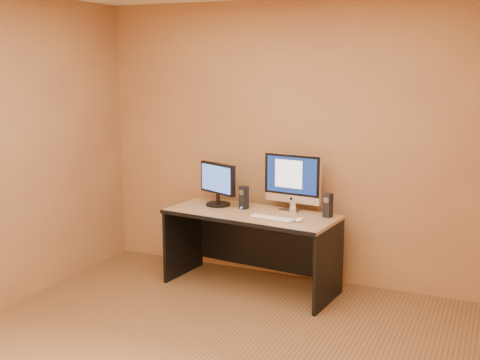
# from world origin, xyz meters

# --- Properties ---
(walls) EXTENTS (4.00, 4.00, 2.60)m
(walls) POSITION_xyz_m (0.00, 0.00, 1.30)
(walls) COLOR #9F7440
(walls) RESTS_ON ground
(desk) EXTENTS (1.60, 0.83, 0.71)m
(desk) POSITION_xyz_m (-0.29, 1.54, 0.35)
(desk) COLOR #AB8355
(desk) RESTS_ON ground
(imac) EXTENTS (0.57, 0.26, 0.53)m
(imac) POSITION_xyz_m (0.00, 1.75, 0.97)
(imac) COLOR silver
(imac) RESTS_ON desk
(second_monitor) EXTENTS (0.51, 0.40, 0.40)m
(second_monitor) POSITION_xyz_m (-0.69, 1.66, 0.91)
(second_monitor) COLOR black
(second_monitor) RESTS_ON desk
(speaker_left) EXTENTS (0.08, 0.08, 0.21)m
(speaker_left) POSITION_xyz_m (-0.41, 1.64, 0.82)
(speaker_left) COLOR black
(speaker_left) RESTS_ON desk
(speaker_right) EXTENTS (0.08, 0.08, 0.21)m
(speaker_right) POSITION_xyz_m (0.38, 1.65, 0.82)
(speaker_right) COLOR black
(speaker_right) RESTS_ON desk
(keyboard) EXTENTS (0.42, 0.16, 0.02)m
(keyboard) POSITION_xyz_m (-0.04, 1.39, 0.72)
(keyboard) COLOR silver
(keyboard) RESTS_ON desk
(mouse) EXTENTS (0.06, 0.10, 0.03)m
(mouse) POSITION_xyz_m (0.20, 1.41, 0.73)
(mouse) COLOR white
(mouse) RESTS_ON desk
(cable_a) EXTENTS (0.06, 0.21, 0.01)m
(cable_a) POSITION_xyz_m (0.07, 1.78, 0.71)
(cable_a) COLOR black
(cable_a) RESTS_ON desk
(cable_b) EXTENTS (0.08, 0.16, 0.01)m
(cable_b) POSITION_xyz_m (-0.08, 1.82, 0.71)
(cable_b) COLOR black
(cable_b) RESTS_ON desk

